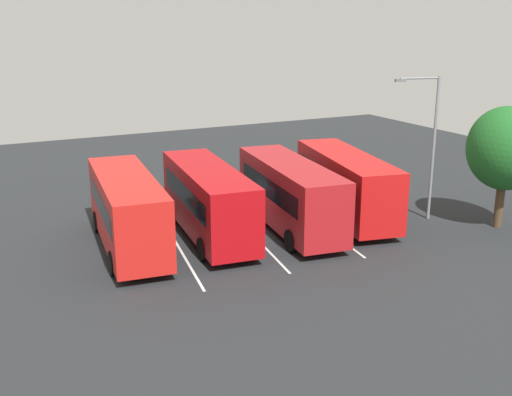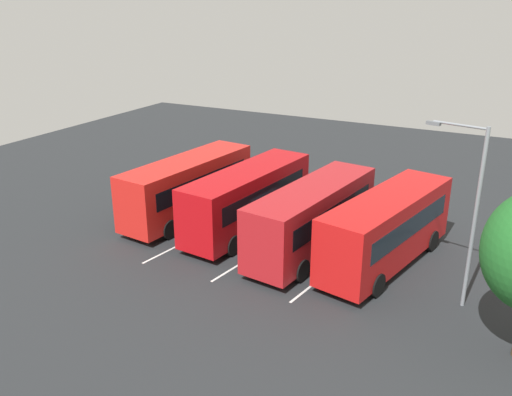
{
  "view_description": "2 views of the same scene",
  "coord_description": "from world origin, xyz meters",
  "px_view_note": "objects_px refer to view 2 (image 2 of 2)",
  "views": [
    {
      "loc": [
        -26.2,
        12.93,
        10.36
      ],
      "look_at": [
        -0.98,
        0.18,
        2.09
      ],
      "focal_mm": 43.02,
      "sensor_mm": 36.0,
      "label": 1
    },
    {
      "loc": [
        -23.92,
        -11.07,
        12.13
      ],
      "look_at": [
        0.2,
        1.47,
        2.07
      ],
      "focal_mm": 38.37,
      "sensor_mm": 36.0,
      "label": 2
    }
  ],
  "objects_px": {
    "bus_far_left": "(387,228)",
    "bus_center_right": "(248,198)",
    "street_lamp": "(471,206)",
    "bus_center_left": "(313,216)",
    "bus_far_right": "(188,186)",
    "pedestrian": "(384,194)"
  },
  "relations": [
    {
      "from": "bus_far_left",
      "to": "pedestrian",
      "type": "xyz_separation_m",
      "value": [
        7.13,
        1.99,
        -0.91
      ]
    },
    {
      "from": "bus_far_left",
      "to": "bus_center_left",
      "type": "xyz_separation_m",
      "value": [
        -0.32,
        3.63,
        0.0
      ]
    },
    {
      "from": "bus_center_left",
      "to": "pedestrian",
      "type": "height_order",
      "value": "bus_center_left"
    },
    {
      "from": "bus_far_right",
      "to": "pedestrian",
      "type": "relative_size",
      "value": 5.57
    },
    {
      "from": "bus_far_left",
      "to": "bus_center_right",
      "type": "xyz_separation_m",
      "value": [
        0.54,
        7.73,
        0.0
      ]
    },
    {
      "from": "bus_far_right",
      "to": "pedestrian",
      "type": "distance_m",
      "value": 11.68
    },
    {
      "from": "bus_far_left",
      "to": "bus_center_right",
      "type": "relative_size",
      "value": 1.01
    },
    {
      "from": "bus_center_right",
      "to": "street_lamp",
      "type": "height_order",
      "value": "street_lamp"
    },
    {
      "from": "bus_center_left",
      "to": "street_lamp",
      "type": "height_order",
      "value": "street_lamp"
    },
    {
      "from": "street_lamp",
      "to": "pedestrian",
      "type": "bearing_deg",
      "value": -44.95
    },
    {
      "from": "bus_center_left",
      "to": "street_lamp",
      "type": "xyz_separation_m",
      "value": [
        -1.83,
        -7.3,
        2.48
      ]
    },
    {
      "from": "bus_far_right",
      "to": "pedestrian",
      "type": "bearing_deg",
      "value": -50.1
    },
    {
      "from": "bus_far_right",
      "to": "bus_center_left",
      "type": "bearing_deg",
      "value": -90.8
    },
    {
      "from": "bus_center_left",
      "to": "pedestrian",
      "type": "relative_size",
      "value": 5.58
    },
    {
      "from": "street_lamp",
      "to": "bus_center_left",
      "type": "bearing_deg",
      "value": -0.41
    },
    {
      "from": "bus_center_right",
      "to": "street_lamp",
      "type": "xyz_separation_m",
      "value": [
        -2.68,
        -11.4,
        2.48
      ]
    },
    {
      "from": "bus_center_left",
      "to": "street_lamp",
      "type": "relative_size",
      "value": 1.24
    },
    {
      "from": "bus_center_left",
      "to": "pedestrian",
      "type": "xyz_separation_m",
      "value": [
        7.45,
        -1.63,
        -0.91
      ]
    },
    {
      "from": "bus_center_left",
      "to": "bus_far_right",
      "type": "height_order",
      "value": "same"
    },
    {
      "from": "bus_center_right",
      "to": "street_lamp",
      "type": "relative_size",
      "value": 1.24
    },
    {
      "from": "bus_far_right",
      "to": "pedestrian",
      "type": "xyz_separation_m",
      "value": [
        6.43,
        -9.71,
        -0.91
      ]
    },
    {
      "from": "pedestrian",
      "to": "street_lamp",
      "type": "xyz_separation_m",
      "value": [
        -9.27,
        -5.66,
        3.39
      ]
    }
  ]
}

